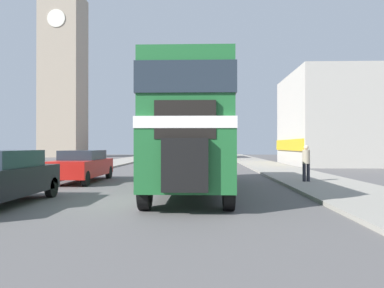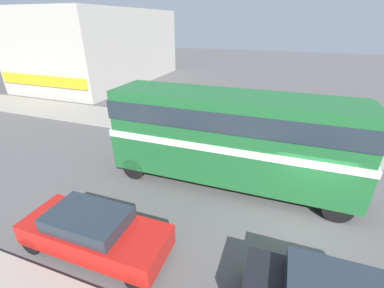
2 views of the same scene
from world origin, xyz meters
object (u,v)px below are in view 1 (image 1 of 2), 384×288
(double_decker_bus, at_px, (192,125))
(pedestrian_walking, at_px, (306,161))
(car_parked_mid, at_px, (82,165))
(church_tower, at_px, (64,45))
(bus_distant, at_px, (208,140))

(double_decker_bus, bearing_deg, pedestrian_walking, 26.52)
(car_parked_mid, bearing_deg, church_tower, 111.94)
(car_parked_mid, relative_size, pedestrian_walking, 2.96)
(bus_distant, distance_m, pedestrian_walking, 33.70)
(bus_distant, bearing_deg, church_tower, 166.26)
(car_parked_mid, bearing_deg, bus_distant, 79.55)
(pedestrian_walking, distance_m, church_tower, 48.73)
(car_parked_mid, height_order, church_tower, church_tower)
(double_decker_bus, relative_size, pedestrian_walking, 6.66)
(bus_distant, height_order, car_parked_mid, bus_distant)
(double_decker_bus, xyz_separation_m, bus_distant, (0.92, 35.85, -0.01))
(car_parked_mid, xyz_separation_m, church_tower, (-15.29, 37.96, 15.86))
(pedestrian_walking, bearing_deg, double_decker_bus, -153.48)
(double_decker_bus, height_order, church_tower, church_tower)
(double_decker_bus, distance_m, car_parked_mid, 6.21)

